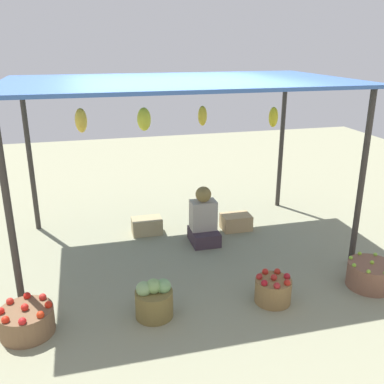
% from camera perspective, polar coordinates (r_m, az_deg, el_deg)
% --- Properties ---
extents(ground_plane, '(14.00, 14.00, 0.00)m').
position_cam_1_polar(ground_plane, '(5.83, -1.47, -6.96)').
color(ground_plane, gray).
extents(market_stall_structure, '(4.08, 2.38, 2.15)m').
position_cam_1_polar(market_stall_structure, '(5.26, -1.81, 13.13)').
color(market_stall_structure, '#38332D').
rests_on(market_stall_structure, ground).
extents(vendor_person, '(0.36, 0.44, 0.78)m').
position_cam_1_polar(vendor_person, '(5.79, 1.54, -3.89)').
color(vendor_person, '#3D2F39').
rests_on(vendor_person, ground).
extents(basket_red_tomatoes, '(0.50, 0.50, 0.31)m').
position_cam_1_polar(basket_red_tomatoes, '(4.44, -21.01, -15.58)').
color(basket_red_tomatoes, brown).
rests_on(basket_red_tomatoes, ground).
extents(basket_cabbages, '(0.37, 0.37, 0.41)m').
position_cam_1_polar(basket_cabbages, '(4.38, -5.05, -14.05)').
color(basket_cabbages, brown).
rests_on(basket_cabbages, ground).
extents(basket_red_apples, '(0.38, 0.38, 0.32)m').
position_cam_1_polar(basket_red_apples, '(4.67, 10.66, -12.58)').
color(basket_red_apples, olive).
rests_on(basket_red_apples, ground).
extents(basket_limes, '(0.50, 0.50, 0.32)m').
position_cam_1_polar(basket_limes, '(5.23, 22.49, -10.07)').
color(basket_limes, brown).
rests_on(basket_limes, ground).
extents(wooden_crate_near_vendor, '(0.41, 0.30, 0.22)m').
position_cam_1_polar(wooden_crate_near_vendor, '(6.28, 5.83, -3.96)').
color(wooden_crate_near_vendor, tan).
rests_on(wooden_crate_near_vendor, ground).
extents(wooden_crate_stacked_rear, '(0.42, 0.26, 0.23)m').
position_cam_1_polar(wooden_crate_stacked_rear, '(6.14, -5.98, -4.46)').
color(wooden_crate_stacked_rear, tan).
rests_on(wooden_crate_stacked_rear, ground).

